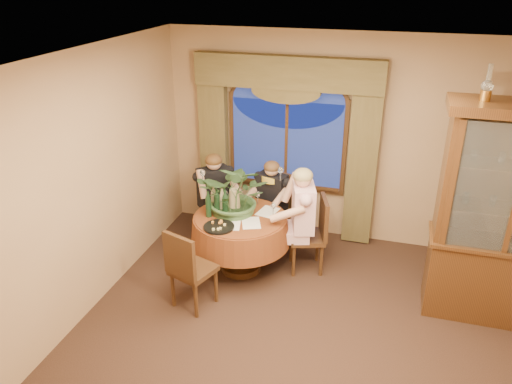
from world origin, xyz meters
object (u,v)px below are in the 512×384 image
(dining_table, at_px, (241,243))
(chair_back, at_px, (221,209))
(chair_back_right, at_px, (272,211))
(olive_bowl, at_px, (240,215))
(wine_bottle_1, at_px, (224,197))
(wine_bottle_2, at_px, (208,204))
(wine_bottle_3, at_px, (222,201))
(oil_lamp_left, at_px, (488,83))
(centerpiece_plant, at_px, (236,168))
(stoneware_vase, at_px, (234,200))
(wine_bottle_0, at_px, (225,203))
(person_scarf, at_px, (272,203))
(china_cabinet, at_px, (506,219))
(person_back, at_px, (215,199))
(chair_front_left, at_px, (193,268))
(chair_right, at_px, (307,235))
(wine_bottle_5, at_px, (217,202))
(person_pink, at_px, (303,221))
(wine_bottle_4, at_px, (214,198))

(dining_table, distance_m, chair_back, 0.80)
(chair_back_right, xyz_separation_m, olive_bowl, (-0.19, -0.80, 0.29))
(wine_bottle_1, bearing_deg, wine_bottle_2, -113.65)
(chair_back, distance_m, wine_bottle_3, 0.79)
(oil_lamp_left, height_order, centerpiece_plant, oil_lamp_left)
(stoneware_vase, bearing_deg, oil_lamp_left, -4.44)
(wine_bottle_0, bearing_deg, wine_bottle_2, -159.12)
(chair_back_right, relative_size, wine_bottle_3, 2.91)
(person_scarf, bearing_deg, china_cabinet, 178.70)
(person_back, distance_m, centerpiece_plant, 0.93)
(chair_front_left, relative_size, wine_bottle_3, 2.91)
(china_cabinet, relative_size, person_scarf, 1.93)
(chair_right, bearing_deg, china_cabinet, -116.86)
(chair_right, bearing_deg, wine_bottle_0, 88.76)
(stoneware_vase, relative_size, wine_bottle_0, 0.87)
(person_scarf, distance_m, olive_bowl, 0.80)
(olive_bowl, bearing_deg, wine_bottle_2, -167.40)
(chair_back, distance_m, person_scarf, 0.71)
(chair_right, height_order, wine_bottle_3, wine_bottle_3)
(chair_right, xyz_separation_m, wine_bottle_1, (-1.03, -0.11, 0.44))
(wine_bottle_0, xyz_separation_m, wine_bottle_1, (-0.08, 0.17, 0.00))
(chair_front_left, height_order, wine_bottle_1, wine_bottle_1)
(wine_bottle_1, height_order, wine_bottle_5, same)
(person_back, height_order, centerpiece_plant, centerpiece_plant)
(dining_table, height_order, wine_bottle_2, wine_bottle_2)
(dining_table, distance_m, stoneware_vase, 0.55)
(wine_bottle_0, bearing_deg, chair_back, 114.96)
(person_pink, bearing_deg, wine_bottle_5, 86.93)
(chair_right, distance_m, chair_back, 1.32)
(dining_table, distance_m, chair_front_left, 0.87)
(stoneware_vase, bearing_deg, wine_bottle_2, -137.28)
(wine_bottle_3, bearing_deg, chair_right, 13.17)
(wine_bottle_1, bearing_deg, wine_bottle_4, -145.33)
(wine_bottle_1, bearing_deg, wine_bottle_0, -64.98)
(chair_back, height_order, person_back, person_back)
(wine_bottle_3, height_order, wine_bottle_5, same)
(stoneware_vase, bearing_deg, chair_back, 126.23)
(wine_bottle_0, bearing_deg, person_scarf, 63.64)
(chair_back_right, height_order, stoneware_vase, stoneware_vase)
(oil_lamp_left, distance_m, person_scarf, 3.06)
(chair_back_right, bearing_deg, chair_back, 26.63)
(chair_back, relative_size, person_back, 0.73)
(oil_lamp_left, distance_m, wine_bottle_1, 3.16)
(chair_back, bearing_deg, chair_right, 125.80)
(chair_back, distance_m, wine_bottle_4, 0.72)
(dining_table, xyz_separation_m, person_pink, (0.73, 0.22, 0.31))
(chair_back, distance_m, olive_bowl, 0.87)
(chair_right, xyz_separation_m, chair_back, (-1.26, 0.38, 0.00))
(dining_table, relative_size, person_scarf, 1.00)
(wine_bottle_3, relative_size, wine_bottle_4, 1.00)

